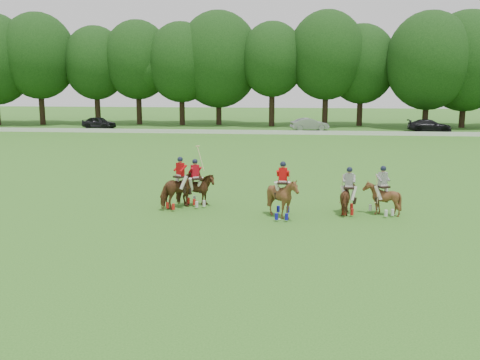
# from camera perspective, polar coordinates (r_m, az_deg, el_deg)

# --- Properties ---
(ground) EXTENTS (180.00, 180.00, 0.00)m
(ground) POSITION_cam_1_polar(r_m,az_deg,el_deg) (20.88, -2.03, -5.93)
(ground) COLOR #2D651D
(ground) RESTS_ON ground
(tree_line) EXTENTS (117.98, 14.32, 14.75)m
(tree_line) POSITION_cam_1_polar(r_m,az_deg,el_deg) (67.93, 3.73, 12.70)
(tree_line) COLOR black
(tree_line) RESTS_ON ground
(boundary_rail) EXTENTS (120.00, 0.10, 0.44)m
(boundary_rail) POSITION_cam_1_polar(r_m,az_deg,el_deg) (58.16, 3.02, 5.12)
(boundary_rail) COLOR white
(boundary_rail) RESTS_ON ground
(car_left) EXTENTS (4.49, 2.80, 1.43)m
(car_left) POSITION_cam_1_polar(r_m,az_deg,el_deg) (66.73, -14.82, 5.94)
(car_left) COLOR black
(car_left) RESTS_ON ground
(car_mid) EXTENTS (4.59, 2.48, 1.43)m
(car_mid) POSITION_cam_1_polar(r_m,az_deg,el_deg) (62.56, 7.43, 5.90)
(car_mid) COLOR #96969B
(car_mid) RESTS_ON ground
(car_right) EXTENTS (4.91, 2.25, 1.39)m
(car_right) POSITION_cam_1_polar(r_m,az_deg,el_deg) (64.38, 19.55, 5.49)
(car_right) COLOR black
(car_right) RESTS_ON ground
(polo_red_a) EXTENTS (2.01, 2.21, 2.44)m
(polo_red_a) POSITION_cam_1_polar(r_m,az_deg,el_deg) (25.08, -6.34, -1.02)
(polo_red_a) COLOR #522615
(polo_red_a) RESTS_ON ground
(polo_red_b) EXTENTS (2.02, 1.96, 2.81)m
(polo_red_b) POSITION_cam_1_polar(r_m,az_deg,el_deg) (25.45, -4.78, -1.02)
(polo_red_b) COLOR #522615
(polo_red_b) RESTS_ON ground
(polo_red_c) EXTENTS (1.50, 1.68, 2.49)m
(polo_red_c) POSITION_cam_1_polar(r_m,az_deg,el_deg) (23.29, 4.56, -1.84)
(polo_red_c) COLOR #522615
(polo_red_c) RESTS_ON ground
(polo_stripe_a) EXTENTS (1.05, 1.72, 2.13)m
(polo_stripe_a) POSITION_cam_1_polar(r_m,az_deg,el_deg) (24.42, 11.49, -1.83)
(polo_stripe_a) COLOR #522615
(polo_stripe_a) RESTS_ON ground
(polo_stripe_b) EXTENTS (1.72, 1.77, 2.21)m
(polo_stripe_b) POSITION_cam_1_polar(r_m,az_deg,el_deg) (24.58, 14.89, -1.83)
(polo_stripe_b) COLOR #522615
(polo_stripe_b) RESTS_ON ground
(polo_ball) EXTENTS (0.09, 0.09, 0.09)m
(polo_ball) POSITION_cam_1_polar(r_m,az_deg,el_deg) (23.05, 4.22, -4.22)
(polo_ball) COLOR white
(polo_ball) RESTS_ON ground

